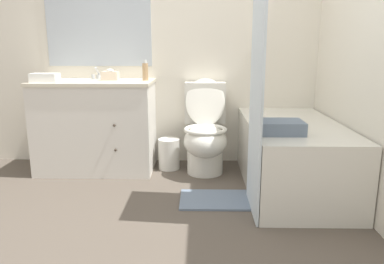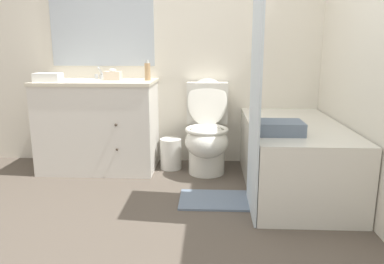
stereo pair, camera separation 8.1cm
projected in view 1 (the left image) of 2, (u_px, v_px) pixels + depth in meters
ground_plane at (169, 239)px, 2.34m from camera, size 14.00×14.00×0.00m
wall_back at (180, 38)px, 3.68m from camera, size 8.00×0.06×2.50m
wall_right at (356, 36)px, 2.83m from camera, size 0.05×2.64×2.50m
vanity_cabinet at (96, 125)px, 3.58m from camera, size 1.10×0.61×0.86m
sink_faucet at (98, 75)px, 3.64m from camera, size 0.14×0.12×0.12m
toilet at (205, 134)px, 3.52m from camera, size 0.40×0.66×0.88m
bathtub at (292, 155)px, 3.13m from camera, size 0.75×1.48×0.56m
shower_curtain at (257, 80)px, 2.53m from camera, size 0.01×0.53×1.90m
wastebasket at (169, 154)px, 3.65m from camera, size 0.21×0.21×0.30m
tissue_box at (110, 76)px, 3.53m from camera, size 0.15×0.12×0.11m
soap_dispenser at (145, 71)px, 3.49m from camera, size 0.05×0.05×0.19m
hand_towel_folded at (45, 78)px, 3.33m from camera, size 0.23×0.14×0.08m
bath_towel_folded at (281, 127)px, 2.70m from camera, size 0.32×0.25×0.09m
bath_mat at (215, 200)px, 2.91m from camera, size 0.55×0.38×0.02m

